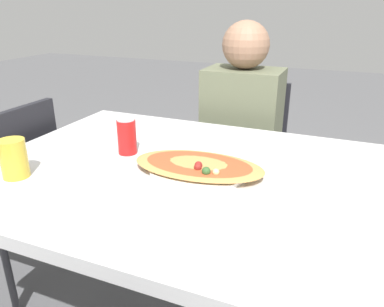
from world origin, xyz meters
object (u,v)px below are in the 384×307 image
object	(u,v)px
chair_far_seated	(245,154)
person_seated	(241,124)
chair_side_left	(10,189)
pizza_main	(199,167)
drink_glass	(14,159)
dining_table	(186,188)
soda_can	(127,137)

from	to	relation	value
chair_far_seated	person_seated	xyz separation A→B (m)	(0.00, -0.11, 0.21)
chair_side_left	person_seated	distance (m)	1.10
chair_side_left	pizza_main	world-z (taller)	chair_side_left
chair_side_left	drink_glass	distance (m)	0.58
dining_table	chair_side_left	bearing A→B (deg)	177.38
person_seated	chair_far_seated	bearing A→B (deg)	-90.00
chair_far_seated	drink_glass	distance (m)	1.20
dining_table	chair_side_left	world-z (taller)	chair_side_left
chair_side_left	person_seated	world-z (taller)	person_seated
dining_table	pizza_main	xyz separation A→B (m)	(0.04, 0.00, 0.08)
pizza_main	soda_can	world-z (taller)	soda_can
soda_can	drink_glass	xyz separation A→B (m)	(-0.21, -0.30, -0.00)
dining_table	chair_side_left	size ratio (longest dim) A/B	1.53
pizza_main	soda_can	size ratio (longest dim) A/B	3.45
chair_side_left	dining_table	bearing A→B (deg)	-92.62
dining_table	soda_can	world-z (taller)	soda_can
drink_glass	soda_can	bearing A→B (deg)	54.41
dining_table	person_seated	distance (m)	0.71
drink_glass	dining_table	bearing A→B (deg)	27.91
person_seated	soda_can	xyz separation A→B (m)	(-0.23, -0.66, 0.12)
dining_table	soda_can	size ratio (longest dim) A/B	10.67
drink_glass	chair_side_left	bearing A→B (deg)	144.31
dining_table	chair_side_left	xyz separation A→B (m)	(-0.86, 0.04, -0.19)
pizza_main	drink_glass	bearing A→B (deg)	-154.13
soda_can	person_seated	bearing A→B (deg)	70.42
soda_can	pizza_main	bearing A→B (deg)	-10.32
chair_side_left	soda_can	distance (m)	0.69
chair_side_left	drink_glass	xyz separation A→B (m)	(0.40, -0.28, 0.32)
person_seated	drink_glass	world-z (taller)	person_seated
person_seated	soda_can	size ratio (longest dim) A/B	9.49
chair_far_seated	drink_glass	size ratio (longest dim) A/B	7.28
dining_table	pizza_main	size ratio (longest dim) A/B	3.09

